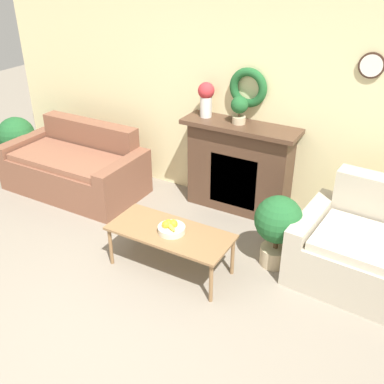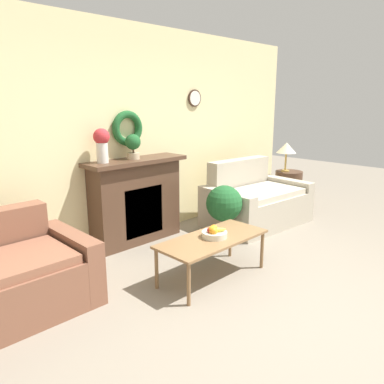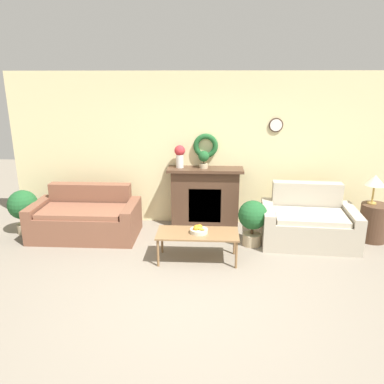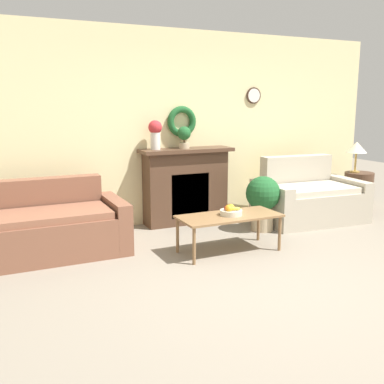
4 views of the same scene
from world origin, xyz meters
name	(u,v)px [view 2 (image 2 of 4)]	position (x,y,z in m)	size (l,w,h in m)	color
ground_plane	(314,324)	(0.00, 0.00, 0.00)	(16.00, 16.00, 0.00)	gray
wall_back	(118,136)	(0.00, 2.74, 1.35)	(6.80, 0.16, 2.70)	beige
fireplace	(136,200)	(0.10, 2.53, 0.54)	(1.32, 0.41, 1.07)	#4C3323
loveseat_right	(255,202)	(1.79, 1.91, 0.32)	(1.54, 1.07, 0.91)	#B2A893
coffee_table	(213,241)	(0.02, 1.15, 0.40)	(1.18, 0.52, 0.43)	olive
fruit_bowl	(214,233)	(0.04, 1.14, 0.48)	(0.26, 0.26, 0.12)	beige
side_table_by_loveseat	(288,189)	(2.88, 2.02, 0.31)	(0.45, 0.45, 0.62)	#4C3323
table_lamp	(286,148)	(2.82, 2.06, 1.00)	(0.32, 0.32, 0.48)	#B28E42
vase_on_mantel_left	(102,143)	(-0.34, 2.54, 1.30)	(0.19, 0.19, 0.39)	silver
potted_plant_on_mantel	(133,145)	(0.07, 2.52, 1.25)	(0.19, 0.19, 0.31)	tan
potted_plant_floor_by_loveseat	(224,208)	(0.87, 1.73, 0.45)	(0.46, 0.46, 0.74)	tan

